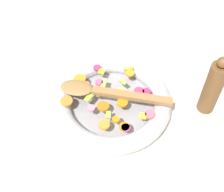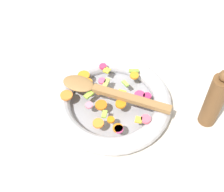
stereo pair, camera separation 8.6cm
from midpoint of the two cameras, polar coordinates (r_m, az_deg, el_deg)
name	(u,v)px [view 2 (the right image)]	position (r m, az deg, el deg)	size (l,w,h in m)	color
ground_plane	(112,107)	(0.90, 2.73, -2.14)	(4.00, 4.00, 0.00)	beige
skillet	(112,102)	(0.88, 2.79, -1.29)	(0.34, 0.34, 0.05)	gray
chopped_vegetables	(109,96)	(0.85, 2.25, -0.27)	(0.27, 0.23, 0.01)	orange
wooden_spoon	(104,91)	(0.85, 1.36, 0.79)	(0.30, 0.15, 0.01)	olive
pepper_mill	(215,100)	(0.85, 21.02, -0.93)	(0.05, 0.05, 0.20)	brown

